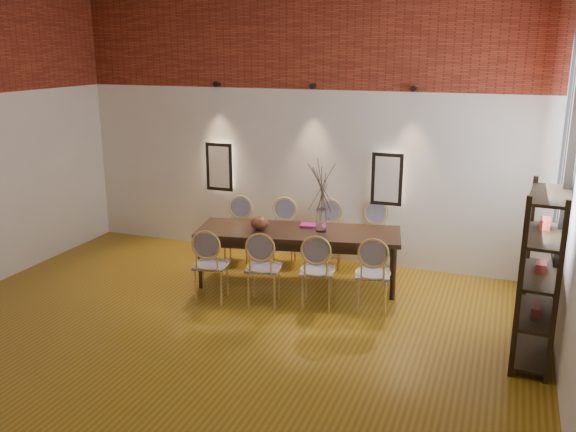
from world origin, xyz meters
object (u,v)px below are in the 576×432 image
(chair_far_a, at_px, (238,232))
(book, at_px, (310,225))
(chair_far_b, at_px, (283,234))
(chair_far_d, at_px, (375,238))
(chair_near_a, at_px, (211,264))
(shelving_rack, at_px, (541,276))
(dining_table, at_px, (298,257))
(chair_near_d, at_px, (373,273))
(chair_near_c, at_px, (317,270))
(vase, at_px, (321,220))
(chair_near_b, at_px, (264,267))
(chair_far_c, at_px, (328,236))
(bowl, at_px, (259,223))

(chair_far_a, distance_m, book, 1.27)
(chair_far_b, bearing_deg, chair_far_a, 0.00)
(chair_far_b, height_order, chair_far_d, same)
(chair_near_a, height_order, shelving_rack, shelving_rack)
(dining_table, xyz_separation_m, chair_near_d, (1.12, -0.50, 0.09))
(chair_near_c, height_order, vase, vase)
(chair_near_b, distance_m, chair_far_b, 1.41)
(chair_far_c, relative_size, vase, 3.13)
(book, bearing_deg, chair_far_a, 167.12)
(chair_near_a, distance_m, book, 1.48)
(dining_table, relative_size, chair_far_d, 2.83)
(dining_table, bearing_deg, chair_far_b, 115.16)
(chair_near_d, xyz_separation_m, shelving_rack, (1.81, -0.60, 0.43))
(chair_near_a, xyz_separation_m, book, (0.93, 1.11, 0.30))
(chair_near_b, distance_m, shelving_rack, 3.16)
(chair_far_a, xyz_separation_m, chair_far_d, (1.95, 0.39, 0.00))
(chair_near_c, xyz_separation_m, bowl, (-0.96, 0.48, 0.37))
(bowl, bearing_deg, chair_near_d, -12.13)
(dining_table, height_order, shelving_rack, shelving_rack)
(chair_near_b, bearing_deg, chair_near_a, 180.00)
(chair_far_b, height_order, chair_far_c, same)
(chair_far_d, bearing_deg, vase, 45.39)
(chair_near_d, bearing_deg, bowl, 156.49)
(chair_near_d, xyz_separation_m, chair_far_b, (-1.58, 1.12, 0.00))
(chair_far_b, bearing_deg, shelving_rack, 141.72)
(chair_near_d, height_order, shelving_rack, shelving_rack)
(chair_far_b, xyz_separation_m, shelving_rack, (3.39, -1.72, 0.43))
(dining_table, relative_size, chair_far_c, 2.83)
(chair_far_a, xyz_separation_m, bowl, (0.62, -0.65, 0.37))
(chair_far_d, bearing_deg, chair_near_d, 90.00)
(chair_near_b, height_order, chair_near_c, same)
(chair_far_b, bearing_deg, dining_table, 115.16)
(chair_near_b, distance_m, chair_near_d, 1.33)
(chair_far_b, bearing_deg, chair_far_d, -180.00)
(chair_near_c, bearing_deg, dining_table, 115.16)
(chair_near_d, height_order, bowl, chair_near_d)
(chair_far_c, xyz_separation_m, shelving_rack, (2.74, -1.85, 0.43))
(bowl, bearing_deg, dining_table, 16.93)
(chair_far_c, bearing_deg, bowl, 41.81)
(chair_near_d, relative_size, book, 3.62)
(chair_near_b, xyz_separation_m, chair_far_b, (-0.28, 1.39, 0.00))
(dining_table, distance_m, bowl, 0.70)
(chair_near_d, xyz_separation_m, bowl, (-1.61, 0.35, 0.37))
(bowl, bearing_deg, chair_far_c, 53.19)
(bowl, bearing_deg, shelving_rack, -15.41)
(chair_far_a, distance_m, chair_far_c, 1.33)
(chair_near_d, xyz_separation_m, chair_far_d, (-0.28, 1.39, 0.00))
(chair_near_d, height_order, chair_far_a, same)
(chair_far_b, height_order, shelving_rack, shelving_rack)
(chair_near_b, bearing_deg, book, 62.80)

